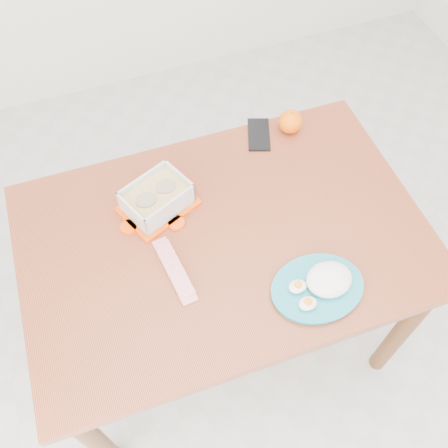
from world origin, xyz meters
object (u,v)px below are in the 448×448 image
object	(u,v)px
orange_fruit	(290,122)
smartphone	(259,135)
dining_table	(224,252)
food_container	(157,199)
rice_plate	(321,284)

from	to	relation	value
orange_fruit	smartphone	size ratio (longest dim) A/B	0.55
dining_table	food_container	distance (m)	0.27
dining_table	smartphone	xyz separation A→B (m)	(0.25, 0.33, 0.10)
food_container	orange_fruit	size ratio (longest dim) A/B	3.25
rice_plate	smartphone	distance (m)	0.59
dining_table	rice_plate	bearing A→B (deg)	-52.35
food_container	orange_fruit	distance (m)	0.53
dining_table	food_container	world-z (taller)	food_container
smartphone	orange_fruit	bearing A→B (deg)	12.72
orange_fruit	smartphone	world-z (taller)	orange_fruit
dining_table	orange_fruit	world-z (taller)	orange_fruit
dining_table	food_container	xyz separation A→B (m)	(-0.15, 0.16, 0.14)
rice_plate	smartphone	bearing A→B (deg)	84.96
food_container	orange_fruit	xyz separation A→B (m)	(0.51, 0.16, -0.00)
dining_table	rice_plate	xyz separation A→B (m)	(0.19, -0.25, 0.12)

